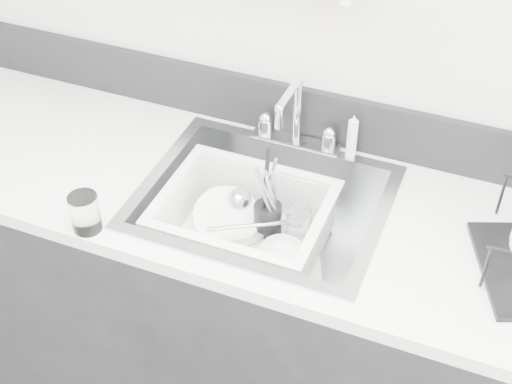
% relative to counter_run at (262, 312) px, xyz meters
% --- Properties ---
extents(room_shell, '(3.50, 3.00, 2.60)m').
position_rel_counter_run_xyz_m(room_shell, '(0.00, -0.80, 1.22)').
color(room_shell, silver).
rests_on(room_shell, ground).
extents(counter_run, '(3.20, 0.62, 0.92)m').
position_rel_counter_run_xyz_m(counter_run, '(0.00, 0.00, 0.00)').
color(counter_run, black).
rests_on(counter_run, ground).
extents(backsplash, '(3.20, 0.02, 0.16)m').
position_rel_counter_run_xyz_m(backsplash, '(0.00, 0.30, 0.54)').
color(backsplash, black).
rests_on(backsplash, counter_run).
extents(sink, '(0.64, 0.52, 0.20)m').
position_rel_counter_run_xyz_m(sink, '(0.00, 0.00, 0.37)').
color(sink, silver).
rests_on(sink, counter_run).
extents(faucet, '(0.26, 0.18, 0.23)m').
position_rel_counter_run_xyz_m(faucet, '(0.00, 0.25, 0.52)').
color(faucet, silver).
rests_on(faucet, counter_run).
extents(side_sprayer, '(0.03, 0.03, 0.14)m').
position_rel_counter_run_xyz_m(side_sprayer, '(0.16, 0.25, 0.53)').
color(side_sprayer, silver).
rests_on(side_sprayer, counter_run).
extents(wash_tub, '(0.54, 0.49, 0.17)m').
position_rel_counter_run_xyz_m(wash_tub, '(-0.04, -0.03, 0.38)').
color(wash_tub, silver).
rests_on(wash_tub, sink).
extents(plate_stack, '(0.23, 0.22, 0.09)m').
position_rel_counter_run_xyz_m(plate_stack, '(-0.10, 0.00, 0.33)').
color(plate_stack, white).
rests_on(plate_stack, wash_tub).
extents(utensil_cup, '(0.08, 0.08, 0.26)m').
position_rel_counter_run_xyz_m(utensil_cup, '(0.00, 0.03, 0.36)').
color(utensil_cup, black).
rests_on(utensil_cup, wash_tub).
extents(ladle, '(0.27, 0.28, 0.08)m').
position_rel_counter_run_xyz_m(ladle, '(-0.05, 0.01, 0.35)').
color(ladle, silver).
rests_on(ladle, wash_tub).
extents(tumbler_in_tub, '(0.08, 0.08, 0.10)m').
position_rel_counter_run_xyz_m(tumbler_in_tub, '(0.09, 0.04, 0.36)').
color(tumbler_in_tub, white).
rests_on(tumbler_in_tub, wash_tub).
extents(tumbler_counter, '(0.10, 0.10, 0.10)m').
position_rel_counter_run_xyz_m(tumbler_counter, '(-0.36, -0.27, 0.51)').
color(tumbler_counter, white).
rests_on(tumbler_counter, counter_run).
extents(bowl_small, '(0.14, 0.14, 0.04)m').
position_rel_counter_run_xyz_m(bowl_small, '(0.07, -0.05, 0.33)').
color(bowl_small, white).
rests_on(bowl_small, wash_tub).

